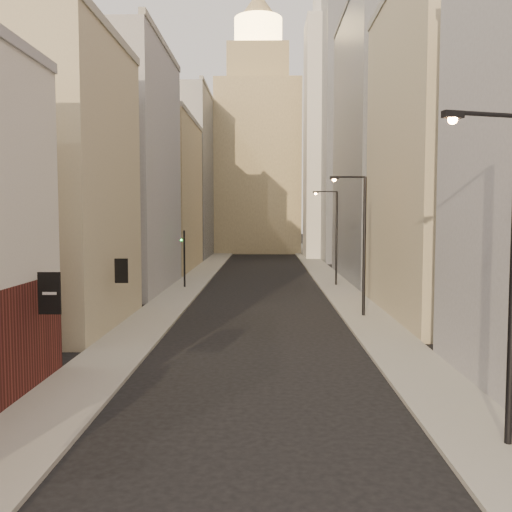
{
  "coord_description": "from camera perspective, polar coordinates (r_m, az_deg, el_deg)",
  "views": [
    {
      "loc": [
        0.34,
        -5.81,
        6.38
      ],
      "look_at": [
        -0.08,
        18.18,
        4.62
      ],
      "focal_mm": 40.0,
      "sensor_mm": 36.0,
      "label": 1
    }
  ],
  "objects": [
    {
      "name": "sidewalk_left",
      "position": [
        61.52,
        -5.39,
        -1.71
      ],
      "size": [
        3.0,
        140.0,
        0.15
      ],
      "primitive_type": "cube",
      "color": "gray",
      "rests_on": "ground"
    },
    {
      "name": "sidewalk_right",
      "position": [
        61.44,
        6.75,
        -1.73
      ],
      "size": [
        3.0,
        140.0,
        0.15
      ],
      "primitive_type": "cube",
      "color": "gray",
      "rests_on": "ground"
    },
    {
      "name": "left_bldg_beige",
      "position": [
        34.16,
        -20.32,
        6.65
      ],
      "size": [
        8.0,
        12.0,
        16.0
      ],
      "primitive_type": "cube",
      "color": "#B8AC89",
      "rests_on": "ground"
    },
    {
      "name": "left_bldg_grey",
      "position": [
        49.51,
        -13.58,
        8.27
      ],
      "size": [
        8.0,
        16.0,
        20.0
      ],
      "primitive_type": "cube",
      "color": "gray",
      "rests_on": "ground"
    },
    {
      "name": "left_bldg_tan",
      "position": [
        66.99,
        -9.67,
        5.95
      ],
      "size": [
        8.0,
        18.0,
        17.0
      ],
      "primitive_type": "cube",
      "color": "#998861",
      "rests_on": "ground"
    },
    {
      "name": "left_bldg_wingrid",
      "position": [
        86.87,
        -7.24,
        7.87
      ],
      "size": [
        8.0,
        20.0,
        24.0
      ],
      "primitive_type": "cube",
      "color": "gray",
      "rests_on": "ground"
    },
    {
      "name": "right_bldg_beige",
      "position": [
        37.83,
        19.22,
        9.45
      ],
      "size": [
        8.0,
        16.0,
        20.0
      ],
      "primitive_type": "cube",
      "color": "#B8AC89",
      "rests_on": "ground"
    },
    {
      "name": "right_bldg_wingrid",
      "position": [
        57.39,
        12.94,
        10.71
      ],
      "size": [
        8.0,
        20.0,
        26.0
      ],
      "primitive_type": "cube",
      "color": "gray",
      "rests_on": "ground"
    },
    {
      "name": "highrise",
      "position": [
        87.79,
        13.15,
        16.77
      ],
      "size": [
        21.0,
        23.0,
        51.2
      ],
      "color": "gray",
      "rests_on": "ground"
    },
    {
      "name": "clock_tower",
      "position": [
        98.46,
        0.22,
        10.76
      ],
      "size": [
        14.0,
        14.0,
        44.9
      ],
      "color": "#998861",
      "rests_on": "ground"
    },
    {
      "name": "white_tower",
      "position": [
        85.24,
        7.68,
        12.4
      ],
      "size": [
        8.0,
        8.0,
        41.5
      ],
      "color": "silver",
      "rests_on": "ground"
    },
    {
      "name": "streetlamp_near",
      "position": [
        16.5,
        23.77,
        -0.47
      ],
      "size": [
        2.29,
        0.86,
        9.0
      ],
      "rotation": [
        0.0,
        0.0,
        0.29
      ],
      "color": "black",
      "rests_on": "ground"
    },
    {
      "name": "streetlamp_mid",
      "position": [
        35.44,
        10.44,
        1.84
      ],
      "size": [
        2.28,
        0.46,
        8.7
      ],
      "rotation": [
        0.0,
        0.0,
        0.12
      ],
      "color": "black",
      "rests_on": "ground"
    },
    {
      "name": "streetlamp_far",
      "position": [
        50.69,
        7.81,
        2.38
      ],
      "size": [
        2.21,
        0.24,
        8.43
      ],
      "rotation": [
        0.0,
        0.0,
        -0.02
      ],
      "color": "black",
      "rests_on": "ground"
    },
    {
      "name": "traffic_light_left",
      "position": [
        49.13,
        -7.19,
        0.75
      ],
      "size": [
        0.55,
        0.45,
        5.0
      ],
      "rotation": [
        0.0,
        0.0,
        3.35
      ],
      "color": "black",
      "rests_on": "ground"
    }
  ]
}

